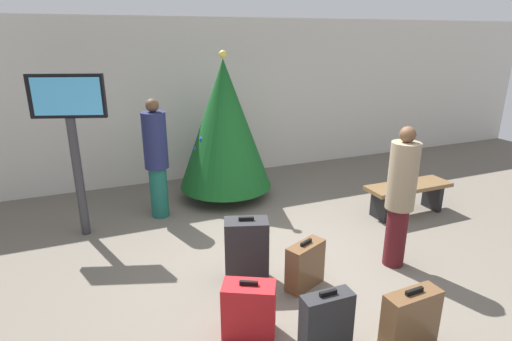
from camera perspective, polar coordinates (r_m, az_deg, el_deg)
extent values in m
plane|color=#665E54|center=(5.01, 5.93, -13.53)|extent=(16.00, 16.00, 0.00)
cube|color=beige|center=(7.91, -6.93, 9.74)|extent=(16.00, 0.20, 2.94)
cylinder|color=#4C3319|center=(7.01, -4.18, -2.86)|extent=(0.12, 0.12, 0.22)
cone|color=#14511E|center=(6.68, -4.41, 6.37)|extent=(1.53, 1.53, 2.08)
sphere|color=#F2D84C|center=(6.54, -4.65, 15.84)|extent=(0.12, 0.12, 0.12)
sphere|color=blue|center=(6.65, -3.80, 12.36)|extent=(0.08, 0.08, 0.08)
sphere|color=blue|center=(7.14, -2.15, 4.42)|extent=(0.08, 0.08, 0.08)
sphere|color=blue|center=(7.02, -5.61, 6.67)|extent=(0.08, 0.08, 0.08)
sphere|color=blue|center=(6.51, -7.56, 4.35)|extent=(0.08, 0.08, 0.08)
sphere|color=blue|center=(6.62, -8.30, 3.02)|extent=(0.08, 0.08, 0.08)
cylinder|color=#333338|center=(5.97, -23.43, -0.98)|extent=(0.12, 0.12, 1.63)
cube|color=black|center=(5.73, -24.82, 9.39)|extent=(0.91, 0.38, 0.55)
cube|color=#4CB2F2|center=(5.69, -24.83, 9.33)|extent=(0.80, 0.28, 0.47)
cube|color=brown|center=(6.65, 20.47, -2.07)|extent=(1.36, 0.44, 0.06)
cube|color=black|center=(6.42, 16.84, -4.72)|extent=(0.08, 0.35, 0.42)
cube|color=black|center=(7.08, 23.32, -3.29)|extent=(0.08, 0.35, 0.42)
cylinder|color=#4C1419|center=(5.19, 18.84, -8.67)|extent=(0.24, 0.24, 0.73)
cylinder|color=gray|center=(4.91, 19.74, -0.73)|extent=(0.42, 0.42, 0.78)
sphere|color=brown|center=(4.78, 20.35, 4.73)|extent=(0.18, 0.18, 0.18)
cylinder|color=#19594C|center=(6.35, -13.34, -2.93)|extent=(0.26, 0.26, 0.78)
cylinder|color=#1E234C|center=(6.11, -13.88, 4.09)|extent=(0.37, 0.37, 0.83)
sphere|color=brown|center=(6.01, -14.26, 8.78)|extent=(0.19, 0.19, 0.19)
cube|color=#232326|center=(4.61, -1.33, -11.15)|extent=(0.54, 0.40, 0.74)
cube|color=black|center=(4.43, -1.37, -6.74)|extent=(0.17, 0.08, 0.04)
cube|color=#B2191E|center=(3.95, -0.99, -18.75)|extent=(0.54, 0.45, 0.52)
cube|color=black|center=(3.79, -1.01, -15.39)|extent=(0.16, 0.10, 0.04)
cube|color=brown|center=(4.60, 6.85, -12.96)|extent=(0.50, 0.36, 0.52)
cube|color=black|center=(4.47, 6.99, -9.91)|extent=(0.16, 0.09, 0.04)
cube|color=brown|center=(4.01, 20.65, -19.01)|extent=(0.53, 0.21, 0.57)
cube|color=black|center=(3.84, 21.17, -15.38)|extent=(0.18, 0.04, 0.04)
cube|color=#232326|center=(3.79, 9.73, -20.30)|extent=(0.45, 0.18, 0.58)
cube|color=black|center=(3.60, 10.01, -16.43)|extent=(0.16, 0.03, 0.04)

